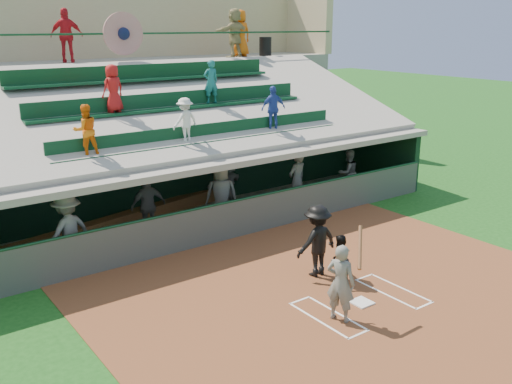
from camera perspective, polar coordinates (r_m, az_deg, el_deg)
ground at (r=13.03m, az=10.50°, el=-10.94°), size 100.00×100.00×0.00m
dirt_slab at (r=13.33m, az=8.93°, el=-10.14°), size 11.00×9.00×0.02m
home_plate at (r=13.02m, az=10.51°, el=-10.80°), size 0.43×0.43×0.03m
batters_box_chalk at (r=13.02m, az=10.51°, el=-10.85°), size 2.65×1.85×0.01m
dugout_floor at (r=17.90m, az=-5.28°, el=-2.90°), size 16.00×3.50×0.04m
concourse_slab at (r=23.25m, az=-14.11°, el=6.98°), size 20.00×3.00×4.60m
grandstand at (r=20.55m, az=-10.91°, el=5.88°), size 20.40×10.40×7.80m
batter_at_plate at (r=11.91m, az=8.49°, el=-8.93°), size 0.93×0.78×1.95m
catcher at (r=13.61m, az=8.31°, el=-6.70°), size 0.68×0.58×1.21m
home_umpire at (r=13.88m, az=6.12°, el=-4.87°), size 1.15×0.66×1.78m
dugout_bench at (r=18.82m, az=-8.15°, el=-1.30°), size 13.50×3.36×0.41m
dugout_player_a at (r=14.88m, az=-18.31°, el=-3.73°), size 1.42×1.09×1.94m
dugout_player_b at (r=16.62m, az=-10.73°, el=-1.33°), size 1.07×0.47×1.80m
dugout_player_c at (r=17.07m, az=-3.49°, el=-0.29°), size 1.14×0.99×1.97m
dugout_player_d at (r=18.46m, az=-2.86°, el=0.77°), size 1.76×1.14×1.82m
dugout_player_e at (r=18.57m, az=4.11°, el=1.10°), size 0.79×0.59×1.98m
dugout_player_f at (r=20.55m, az=9.18°, el=1.94°), size 0.86×0.71×1.63m
trash_bin at (r=25.37m, az=0.94°, el=14.35°), size 0.53×0.53×0.79m
concourse_staff_a at (r=21.98m, az=-18.40°, el=14.64°), size 1.19×0.84×1.88m
concourse_staff_b at (r=24.82m, az=-1.58°, el=15.59°), size 0.98×0.68×1.91m
concourse_staff_c at (r=24.32m, az=-2.17°, el=15.63°), size 1.91×1.01×1.96m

